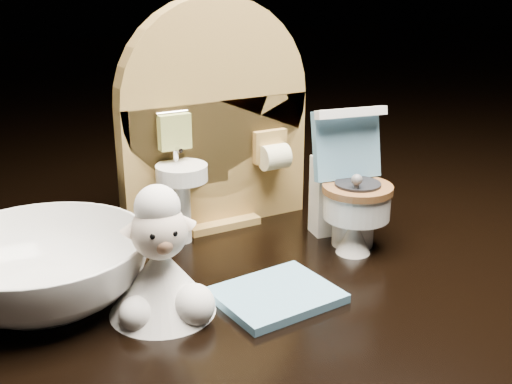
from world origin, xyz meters
TOP-DOWN VIEW (x-y plane):
  - backdrop_panel at (-0.00, 0.06)m, footprint 0.13×0.05m
  - toy_toilet at (0.06, -0.00)m, footprint 0.05×0.06m
  - bath_mat at (-0.02, -0.05)m, footprint 0.06×0.05m
  - toilet_brush at (0.05, -0.02)m, footprint 0.02×0.02m
  - plush_lamb at (-0.08, -0.03)m, footprint 0.05×0.05m
  - ceramic_bowl at (-0.13, 0.01)m, footprint 0.12×0.12m

SIDE VIEW (x-z plane):
  - bath_mat at x=-0.02m, z-range 0.00..0.00m
  - toilet_brush at x=0.05m, z-range -0.01..0.04m
  - ceramic_bowl at x=-0.13m, z-range 0.00..0.03m
  - plush_lamb at x=-0.08m, z-range -0.01..0.06m
  - toy_toilet at x=0.06m, z-range -0.01..0.07m
  - backdrop_panel at x=0.00m, z-range -0.01..0.14m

